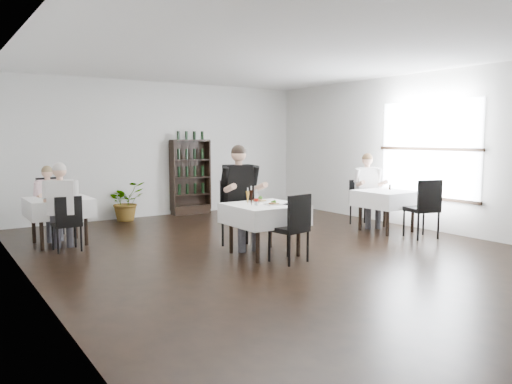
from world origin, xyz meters
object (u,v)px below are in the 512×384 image
wine_shelf (191,178)px  main_table (264,214)px  diner_main (241,188)px  potted_tree (126,201)px

wine_shelf → main_table: size_ratio=1.70×
wine_shelf → main_table: wine_shelf is taller
wine_shelf → diner_main: wine_shelf is taller
wine_shelf → main_table: (-0.90, -4.31, -0.23)m
wine_shelf → diner_main: 3.81m
wine_shelf → diner_main: size_ratio=1.06×
potted_tree → diner_main: 3.67m
wine_shelf → potted_tree: bearing=-175.9°
main_table → potted_tree: (-0.68, 4.20, -0.20)m
main_table → wine_shelf: bearing=78.2°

